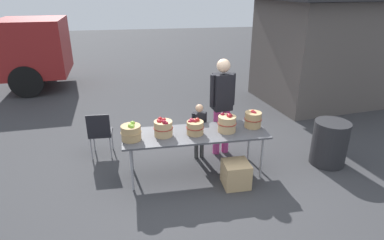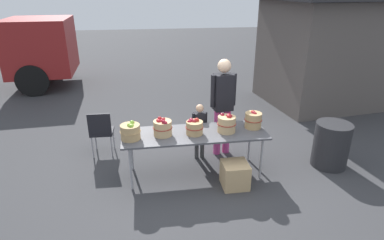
% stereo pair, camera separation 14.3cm
% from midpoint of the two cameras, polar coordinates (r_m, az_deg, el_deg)
% --- Properties ---
extents(ground_plane, '(40.00, 40.00, 0.00)m').
position_cam_midpoint_polar(ground_plane, '(5.49, -0.19, -9.42)').
color(ground_plane, '#38383A').
extents(market_table, '(2.30, 0.76, 0.75)m').
position_cam_midpoint_polar(market_table, '(5.15, -0.20, -2.71)').
color(market_table, '#4C4C51').
rests_on(market_table, ground).
extents(apple_basket_green_0, '(0.32, 0.32, 0.27)m').
position_cam_midpoint_polar(apple_basket_green_0, '(4.96, -11.56, -2.10)').
color(apple_basket_green_0, tan).
rests_on(apple_basket_green_0, market_table).
extents(apple_basket_red_0, '(0.31, 0.31, 0.29)m').
position_cam_midpoint_polar(apple_basket_red_0, '(5.01, -5.94, -1.37)').
color(apple_basket_red_0, tan).
rests_on(apple_basket_red_0, market_table).
extents(apple_basket_red_1, '(0.28, 0.28, 0.26)m').
position_cam_midpoint_polar(apple_basket_red_1, '(5.05, -0.29, -1.24)').
color(apple_basket_red_1, tan).
rests_on(apple_basket_red_1, market_table).
extents(apple_basket_red_2, '(0.31, 0.31, 0.30)m').
position_cam_midpoint_polar(apple_basket_red_2, '(5.16, 5.45, -0.55)').
color(apple_basket_red_2, tan).
rests_on(apple_basket_red_2, market_table).
extents(apple_basket_red_3, '(0.29, 0.29, 0.29)m').
position_cam_midpoint_polar(apple_basket_red_3, '(5.38, 10.03, 0.14)').
color(apple_basket_red_3, tan).
rests_on(apple_basket_red_3, market_table).
extents(vendor_adult, '(0.47, 0.27, 1.78)m').
position_cam_midpoint_polar(vendor_adult, '(5.73, 4.68, 3.57)').
color(vendor_adult, '#CC3F8C').
rests_on(vendor_adult, ground).
extents(child_customer, '(0.27, 0.16, 1.04)m').
position_cam_midpoint_polar(child_customer, '(5.68, 0.57, -1.28)').
color(child_customer, '#3F3F3F').
rests_on(child_customer, ground).
extents(food_kiosk, '(3.83, 3.31, 2.74)m').
position_cam_midpoint_polar(food_kiosk, '(9.28, 21.94, 11.56)').
color(food_kiosk, '#59514C').
rests_on(food_kiosk, ground).
extents(folding_chair, '(0.41, 0.41, 0.86)m').
position_cam_midpoint_polar(folding_chair, '(6.03, -16.67, -1.88)').
color(folding_chair, black).
rests_on(folding_chair, ground).
extents(trash_barrel, '(0.60, 0.60, 0.79)m').
position_cam_midpoint_polar(trash_barrel, '(6.06, 22.60, -3.79)').
color(trash_barrel, '#262628').
rests_on(trash_barrel, ground).
extents(produce_crate, '(0.40, 0.40, 0.40)m').
position_cam_midpoint_polar(produce_crate, '(5.13, 7.00, -9.48)').
color(produce_crate, tan).
rests_on(produce_crate, ground).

